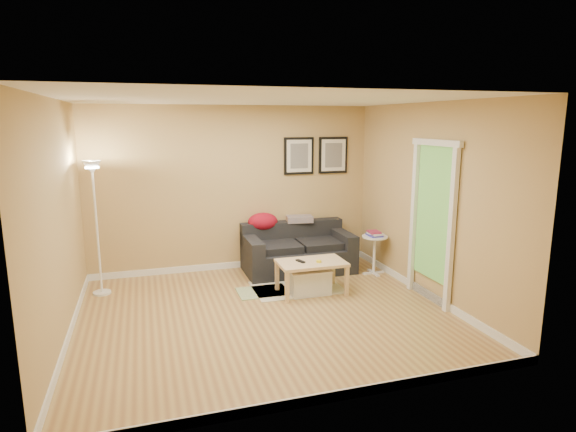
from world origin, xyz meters
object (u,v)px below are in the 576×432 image
(side_table, at_px, (374,255))
(floor_lamp, at_px, (97,232))
(sofa, at_px, (298,248))
(book_stack, at_px, (374,233))
(coffee_table, at_px, (311,277))
(storage_bin, at_px, (308,281))

(side_table, distance_m, floor_lamp, 4.07)
(sofa, xyz_separation_m, floor_lamp, (-2.93, -0.17, 0.50))
(side_table, height_order, book_stack, book_stack)
(coffee_table, relative_size, storage_bin, 1.61)
(coffee_table, xyz_separation_m, book_stack, (1.23, 0.53, 0.42))
(coffee_table, relative_size, floor_lamp, 0.50)
(sofa, height_order, storage_bin, sofa)
(coffee_table, relative_size, book_stack, 3.69)
(storage_bin, distance_m, side_table, 1.37)
(storage_bin, height_order, side_table, side_table)
(side_table, bearing_deg, sofa, 156.23)
(storage_bin, xyz_separation_m, side_table, (1.26, 0.50, 0.13))
(sofa, xyz_separation_m, coffee_table, (-0.14, -1.00, -0.14))
(coffee_table, height_order, floor_lamp, floor_lamp)
(coffee_table, height_order, side_table, side_table)
(book_stack, relative_size, floor_lamp, 0.13)
(coffee_table, relative_size, side_table, 1.51)
(book_stack, bearing_deg, floor_lamp, 169.52)
(coffee_table, xyz_separation_m, storage_bin, (-0.03, 0.02, -0.05))
(book_stack, xyz_separation_m, floor_lamp, (-4.02, 0.30, 0.23))
(sofa, xyz_separation_m, storage_bin, (-0.17, -0.98, -0.20))
(sofa, bearing_deg, side_table, -23.77)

